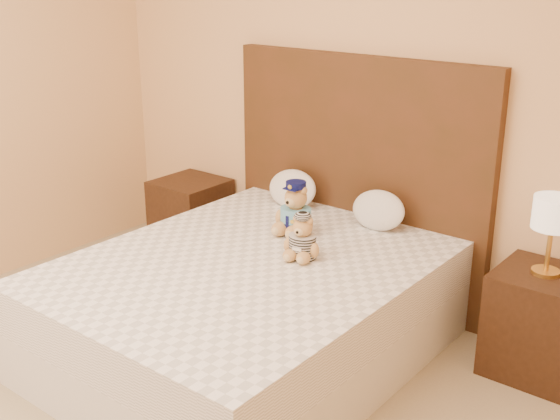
# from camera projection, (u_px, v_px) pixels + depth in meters

# --- Properties ---
(room_walls) EXTENTS (4.04, 4.52, 2.72)m
(room_walls) POSITION_uv_depth(u_px,v_px,m) (115.00, 17.00, 2.65)
(room_walls) COLOR #E3B37C
(room_walls) RESTS_ON ground
(bed) EXTENTS (1.60, 2.00, 0.55)m
(bed) POSITION_uv_depth(u_px,v_px,m) (249.00, 309.00, 3.71)
(bed) COLOR white
(bed) RESTS_ON ground
(headboard) EXTENTS (1.75, 0.08, 1.50)m
(headboard) POSITION_uv_depth(u_px,v_px,m) (357.00, 179.00, 4.29)
(headboard) COLOR #4C2917
(headboard) RESTS_ON ground
(nightstand_left) EXTENTS (0.45, 0.45, 0.55)m
(nightstand_left) POSITION_uv_depth(u_px,v_px,m) (191.00, 217.00, 5.03)
(nightstand_left) COLOR #371F11
(nightstand_left) RESTS_ON ground
(nightstand_right) EXTENTS (0.45, 0.45, 0.55)m
(nightstand_right) POSITION_uv_depth(u_px,v_px,m) (538.00, 323.00, 3.56)
(nightstand_right) COLOR #371F11
(nightstand_right) RESTS_ON ground
(lamp) EXTENTS (0.20, 0.20, 0.40)m
(lamp) POSITION_uv_depth(u_px,v_px,m) (553.00, 217.00, 3.37)
(lamp) COLOR gold
(lamp) RESTS_ON nightstand_right
(teddy_police) EXTENTS (0.27, 0.26, 0.30)m
(teddy_police) POSITION_uv_depth(u_px,v_px,m) (296.00, 208.00, 3.93)
(teddy_police) COLOR #BA8848
(teddy_police) RESTS_ON bed
(teddy_prisoner) EXTENTS (0.24, 0.24, 0.24)m
(teddy_prisoner) POSITION_uv_depth(u_px,v_px,m) (302.00, 237.00, 3.61)
(teddy_prisoner) COLOR #BA8848
(teddy_prisoner) RESTS_ON bed
(pillow_left) EXTENTS (0.35, 0.23, 0.25)m
(pillow_left) POSITION_uv_depth(u_px,v_px,m) (292.00, 187.00, 4.39)
(pillow_left) COLOR white
(pillow_left) RESTS_ON bed
(pillow_right) EXTENTS (0.34, 0.22, 0.24)m
(pillow_right) POSITION_uv_depth(u_px,v_px,m) (378.00, 208.00, 4.03)
(pillow_right) COLOR white
(pillow_right) RESTS_ON bed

